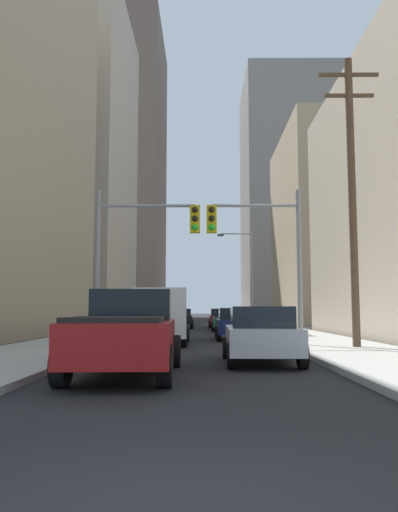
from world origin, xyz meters
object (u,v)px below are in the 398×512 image
at_px(sedan_maroon, 221,318).
at_px(traffic_signal_near_left, 142,241).
at_px(sedan_black, 181,318).
at_px(traffic_signal_near_right, 259,241).
at_px(cargo_van_white, 162,313).
at_px(pickup_truck_red, 128,332).
at_px(sedan_green, 226,320).
at_px(sedan_navy, 236,324).
at_px(sedan_silver, 261,335).

height_order(sedan_maroon, traffic_signal_near_left, traffic_signal_near_left).
distance_m(sedan_black, traffic_signal_near_right, 21.93).
height_order(cargo_van_white, traffic_signal_near_left, traffic_signal_near_left).
distance_m(pickup_truck_red, sedan_green, 23.79).
bearing_deg(sedan_navy, traffic_signal_near_right, -84.38).
xyz_separation_m(pickup_truck_red, sedan_navy, (3.25, 13.45, -0.16)).
distance_m(pickup_truck_red, sedan_black, 29.21).
xyz_separation_m(cargo_van_white, traffic_signal_near_right, (3.82, -2.28, 2.75)).
relative_size(sedan_navy, sedan_maroon, 1.00).
bearing_deg(pickup_truck_red, traffic_signal_near_right, 64.22).
xyz_separation_m(cargo_van_white, sedan_maroon, (3.14, 19.98, -0.52)).
height_order(sedan_green, traffic_signal_near_right, traffic_signal_near_right).
relative_size(sedan_maroon, traffic_signal_near_right, 0.70).
relative_size(cargo_van_white, sedan_silver, 1.24).
relative_size(sedan_black, traffic_signal_near_right, 0.70).
bearing_deg(sedan_maroon, sedan_black, -163.85).
bearing_deg(traffic_signal_near_right, sedan_silver, -96.05).
relative_size(cargo_van_white, traffic_signal_near_left, 0.88).
xyz_separation_m(pickup_truck_red, sedan_silver, (3.23, 2.48, -0.16)).
height_order(sedan_navy, sedan_black, same).
bearing_deg(traffic_signal_near_right, sedan_black, 100.23).
bearing_deg(sedan_silver, sedan_green, 89.94).
bearing_deg(traffic_signal_near_left, cargo_van_white, 75.04).
distance_m(sedan_green, sedan_maroon, 6.56).
bearing_deg(sedan_maroon, traffic_signal_near_right, -88.24).
xyz_separation_m(sedan_green, sedan_maroon, (-0.13, 6.56, 0.00)).
bearing_deg(pickup_truck_red, sedan_black, 90.10).
xyz_separation_m(sedan_silver, sedan_navy, (0.02, 10.97, 0.00)).
height_order(cargo_van_white, sedan_black, cargo_van_white).
xyz_separation_m(pickup_truck_red, traffic_signal_near_left, (-0.63, 7.87, 3.12)).
xyz_separation_m(sedan_silver, sedan_black, (-3.28, 26.73, 0.00)).
relative_size(pickup_truck_red, traffic_signal_near_right, 0.91).
height_order(sedan_silver, sedan_maroon, same).
relative_size(sedan_green, sedan_maroon, 1.00).
bearing_deg(sedan_green, cargo_van_white, -103.70).
xyz_separation_m(sedan_maroon, sedan_black, (-3.17, -0.92, 0.00)).
height_order(sedan_maroon, sedan_black, same).
xyz_separation_m(sedan_navy, sedan_green, (-0.00, 10.12, 0.00)).
relative_size(pickup_truck_red, sedan_maroon, 1.30).
xyz_separation_m(sedan_navy, sedan_black, (-3.30, 15.76, 0.00)).
bearing_deg(sedan_silver, sedan_black, 96.99).
distance_m(cargo_van_white, traffic_signal_near_right, 5.23).
bearing_deg(cargo_van_white, pickup_truck_red, -89.89).
distance_m(sedan_green, sedan_black, 6.54).
distance_m(sedan_silver, sedan_maroon, 27.65).
relative_size(cargo_van_white, sedan_maroon, 1.25).
bearing_deg(traffic_signal_near_right, sedan_maroon, 91.76).
bearing_deg(sedan_green, sedan_silver, -90.06).
bearing_deg(sedan_maroon, traffic_signal_near_left, -99.55).
distance_m(sedan_navy, sedan_green, 10.12).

